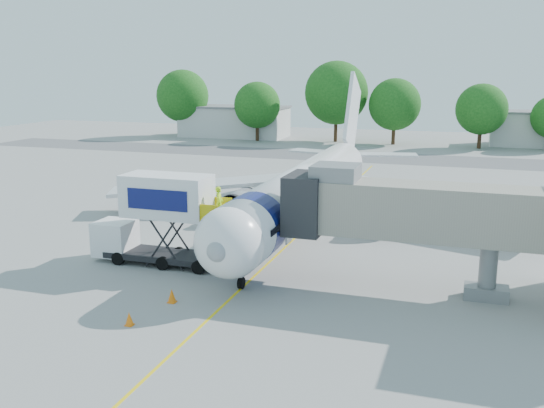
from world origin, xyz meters
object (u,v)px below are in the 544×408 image
(catering_hiloader, at_px, (158,219))
(ground_tug, at_px, (267,324))
(aircraft, at_px, (307,188))
(jet_bridge, at_px, (401,211))

(catering_hiloader, xyz_separation_m, ground_tug, (9.63, -8.14, -1.96))
(aircraft, height_order, jet_bridge, aircraft)
(catering_hiloader, height_order, ground_tug, catering_hiloader)
(aircraft, relative_size, jet_bridge, 2.71)
(aircraft, distance_m, catering_hiloader, 12.77)
(ground_tug, bearing_deg, jet_bridge, 53.15)
(catering_hiloader, distance_m, ground_tug, 12.76)
(catering_hiloader, bearing_deg, ground_tug, -40.23)
(jet_bridge, height_order, catering_hiloader, jet_bridge)
(jet_bridge, xyz_separation_m, catering_hiloader, (-14.25, -0.00, -1.58))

